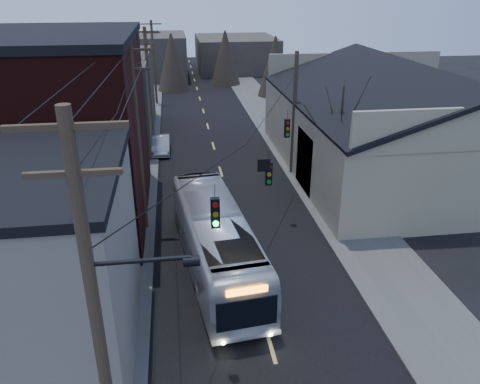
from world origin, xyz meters
The scene contains 13 objects.
road_surface centered at (0.00, 30.00, 0.01)m, with size 9.00×110.00×0.02m, color black.
sidewalk_left centered at (-6.50, 30.00, 0.06)m, with size 4.00×110.00×0.12m, color #474744.
sidewalk_right centered at (6.50, 30.00, 0.06)m, with size 4.00×110.00×0.12m, color #474744.
building_clapboard centered at (-9.00, 9.00, 3.50)m, with size 8.00×8.00×7.00m, color gray.
building_brick centered at (-10.00, 20.00, 5.00)m, with size 10.00×12.00×10.00m, color black.
building_left_far centered at (-9.50, 36.00, 3.50)m, with size 9.00×14.00×7.00m, color #37312C.
warehouse centered at (13.00, 25.00, 2.70)m, with size 16.16×20.60×7.73m.
building_far_left centered at (-6.00, 65.00, 3.00)m, with size 10.00×12.00×6.00m, color #37312C.
building_far_right centered at (7.00, 70.00, 2.50)m, with size 12.00×14.00×5.00m, color #37312C.
bare_tree centered at (6.50, 20.00, 3.60)m, with size 0.40×0.40×7.20m, color black.
utility_lines centered at (-3.11, 24.14, 4.95)m, with size 11.24×45.28×10.50m.
bus centered at (-1.51, 13.43, 1.56)m, with size 2.62×11.21×3.12m, color silver.
parked_car centered at (-4.30, 30.98, 0.65)m, with size 1.38×3.95×1.30m, color #9B9EA3.
Camera 1 is at (-3.07, -5.44, 12.41)m, focal length 35.00 mm.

